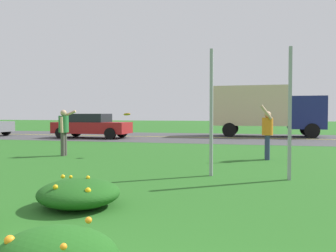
{
  "coord_description": "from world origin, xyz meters",
  "views": [
    {
      "loc": [
        1.81,
        -1.62,
        1.45
      ],
      "look_at": [
        -0.71,
        8.36,
        1.1
      ],
      "focal_mm": 37.98,
      "sensor_mm": 36.0,
      "label": 1
    }
  ],
  "objects_px": {
    "sign_post_near_path": "(211,113)",
    "frisbee_orange": "(127,114)",
    "box_truck_navy": "(265,108)",
    "car_red_center_left": "(92,126)",
    "person_thrower_green_shirt": "(64,128)",
    "sign_post_by_roadside": "(290,114)",
    "person_catcher_orange_shirt": "(267,131)"
  },
  "relations": [
    {
      "from": "person_thrower_green_shirt",
      "to": "car_red_center_left",
      "type": "bearing_deg",
      "value": 110.35
    },
    {
      "from": "sign_post_near_path",
      "to": "box_truck_navy",
      "type": "xyz_separation_m",
      "value": [
        1.53,
        15.25,
        0.33
      ]
    },
    {
      "from": "person_thrower_green_shirt",
      "to": "frisbee_orange",
      "type": "relative_size",
      "value": 6.42
    },
    {
      "from": "person_catcher_orange_shirt",
      "to": "car_red_center_left",
      "type": "bearing_deg",
      "value": 141.77
    },
    {
      "from": "sign_post_by_roadside",
      "to": "person_thrower_green_shirt",
      "type": "distance_m",
      "value": 7.71
    },
    {
      "from": "car_red_center_left",
      "to": "box_truck_navy",
      "type": "bearing_deg",
      "value": 22.05
    },
    {
      "from": "sign_post_by_roadside",
      "to": "car_red_center_left",
      "type": "relative_size",
      "value": 0.65
    },
    {
      "from": "person_catcher_orange_shirt",
      "to": "car_red_center_left",
      "type": "xyz_separation_m",
      "value": [
        -9.92,
        7.82,
        -0.18
      ]
    },
    {
      "from": "sign_post_by_roadside",
      "to": "person_catcher_orange_shirt",
      "type": "xyz_separation_m",
      "value": [
        -0.38,
        3.44,
        -0.54
      ]
    },
    {
      "from": "person_catcher_orange_shirt",
      "to": "person_thrower_green_shirt",
      "type": "bearing_deg",
      "value": -174.61
    },
    {
      "from": "frisbee_orange",
      "to": "person_catcher_orange_shirt",
      "type": "bearing_deg",
      "value": 3.1
    },
    {
      "from": "sign_post_by_roadside",
      "to": "person_thrower_green_shirt",
      "type": "height_order",
      "value": "sign_post_by_roadside"
    },
    {
      "from": "sign_post_near_path",
      "to": "person_thrower_green_shirt",
      "type": "relative_size",
      "value": 1.86
    },
    {
      "from": "sign_post_by_roadside",
      "to": "car_red_center_left",
      "type": "xyz_separation_m",
      "value": [
        -10.31,
        11.26,
        -0.72
      ]
    },
    {
      "from": "person_thrower_green_shirt",
      "to": "frisbee_orange",
      "type": "distance_m",
      "value": 2.26
    },
    {
      "from": "sign_post_by_roadside",
      "to": "box_truck_navy",
      "type": "height_order",
      "value": "box_truck_navy"
    },
    {
      "from": "frisbee_orange",
      "to": "box_truck_navy",
      "type": "height_order",
      "value": "box_truck_navy"
    },
    {
      "from": "frisbee_orange",
      "to": "box_truck_navy",
      "type": "bearing_deg",
      "value": 68.5
    },
    {
      "from": "car_red_center_left",
      "to": "box_truck_navy",
      "type": "distance_m",
      "value": 10.95
    },
    {
      "from": "sign_post_by_roadside",
      "to": "person_catcher_orange_shirt",
      "type": "bearing_deg",
      "value": 96.37
    },
    {
      "from": "frisbee_orange",
      "to": "car_red_center_left",
      "type": "distance_m",
      "value": 9.68
    },
    {
      "from": "person_thrower_green_shirt",
      "to": "frisbee_orange",
      "type": "xyz_separation_m",
      "value": [
        2.17,
        0.39,
        0.48
      ]
    },
    {
      "from": "sign_post_by_roadside",
      "to": "car_red_center_left",
      "type": "distance_m",
      "value": 15.28
    },
    {
      "from": "sign_post_by_roadside",
      "to": "person_catcher_orange_shirt",
      "type": "relative_size",
      "value": 1.68
    },
    {
      "from": "frisbee_orange",
      "to": "car_red_center_left",
      "type": "relative_size",
      "value": 0.05
    },
    {
      "from": "box_truck_navy",
      "to": "person_thrower_green_shirt",
      "type": "bearing_deg",
      "value": -119.03
    },
    {
      "from": "person_catcher_orange_shirt",
      "to": "car_red_center_left",
      "type": "height_order",
      "value": "person_catcher_orange_shirt"
    },
    {
      "from": "sign_post_near_path",
      "to": "frisbee_orange",
      "type": "relative_size",
      "value": 11.96
    },
    {
      "from": "sign_post_near_path",
      "to": "car_red_center_left",
      "type": "xyz_separation_m",
      "value": [
        -8.58,
        11.15,
        -0.74
      ]
    },
    {
      "from": "car_red_center_left",
      "to": "person_thrower_green_shirt",
      "type": "bearing_deg",
      "value": -69.65
    },
    {
      "from": "sign_post_by_roadside",
      "to": "box_truck_navy",
      "type": "xyz_separation_m",
      "value": [
        -0.21,
        15.35,
        0.35
      ]
    },
    {
      "from": "box_truck_navy",
      "to": "sign_post_by_roadside",
      "type": "bearing_deg",
      "value": -89.23
    }
  ]
}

